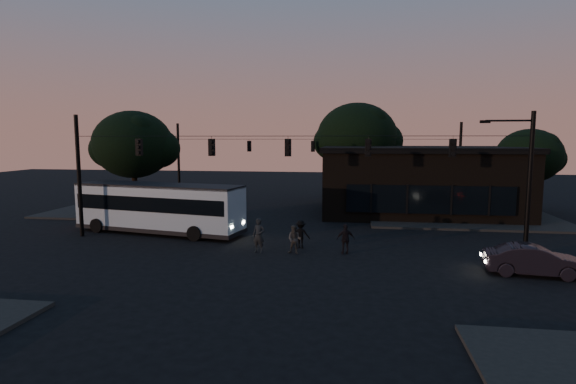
# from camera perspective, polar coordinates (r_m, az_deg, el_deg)

# --- Properties ---
(ground) EXTENTS (120.00, 120.00, 0.00)m
(ground) POSITION_cam_1_polar(r_m,az_deg,el_deg) (22.52, -1.48, -8.81)
(ground) COLOR black
(ground) RESTS_ON ground
(sidewalk_far_right) EXTENTS (14.00, 10.00, 0.15)m
(sidewalk_far_right) POSITION_cam_1_polar(r_m,az_deg,el_deg) (36.83, 21.22, -3.01)
(sidewalk_far_right) COLOR black
(sidewalk_far_right) RESTS_ON ground
(sidewalk_far_left) EXTENTS (14.00, 10.00, 0.15)m
(sidewalk_far_left) POSITION_cam_1_polar(r_m,az_deg,el_deg) (40.00, -18.10, -2.14)
(sidewalk_far_left) COLOR black
(sidewalk_far_left) RESTS_ON ground
(building) EXTENTS (15.40, 10.41, 5.40)m
(building) POSITION_cam_1_polar(r_m,az_deg,el_deg) (37.87, 16.30, 1.45)
(building) COLOR black
(building) RESTS_ON ground
(tree_behind) EXTENTS (7.60, 7.60, 9.43)m
(tree_behind) POSITION_cam_1_polar(r_m,az_deg,el_deg) (43.37, 8.74, 6.90)
(tree_behind) COLOR black
(tree_behind) RESTS_ON ground
(tree_right) EXTENTS (5.20, 5.20, 6.86)m
(tree_right) POSITION_cam_1_polar(r_m,az_deg,el_deg) (41.92, 28.30, 4.05)
(tree_right) COLOR black
(tree_right) RESTS_ON ground
(tree_left) EXTENTS (6.40, 6.40, 8.30)m
(tree_left) POSITION_cam_1_polar(r_m,az_deg,el_deg) (38.66, -19.06, 5.70)
(tree_left) COLOR black
(tree_left) RESTS_ON ground
(signal_rig_near) EXTENTS (26.24, 0.30, 7.50)m
(signal_rig_near) POSITION_cam_1_polar(r_m,az_deg,el_deg) (25.69, 0.00, 3.21)
(signal_rig_near) COLOR black
(signal_rig_near) RESTS_ON ground
(signal_rig_far) EXTENTS (26.24, 0.30, 7.50)m
(signal_rig_far) POSITION_cam_1_polar(r_m,az_deg,el_deg) (41.58, 3.18, 4.24)
(signal_rig_far) COLOR black
(signal_rig_far) RESTS_ON ground
(bus) EXTENTS (11.55, 4.76, 3.17)m
(bus) POSITION_cam_1_polar(r_m,az_deg,el_deg) (29.95, -16.09, -1.68)
(bus) COLOR #8FA6B6
(bus) RESTS_ON ground
(car) EXTENTS (4.26, 1.91, 1.36)m
(car) POSITION_cam_1_polar(r_m,az_deg,el_deg) (22.94, 28.78, -7.62)
(car) COLOR black
(car) RESTS_ON ground
(pedestrian_a) EXTENTS (0.75, 0.57, 1.85)m
(pedestrian_a) POSITION_cam_1_polar(r_m,az_deg,el_deg) (24.10, -3.73, -5.51)
(pedestrian_a) COLOR black
(pedestrian_a) RESTS_ON ground
(pedestrian_b) EXTENTS (0.82, 0.69, 1.52)m
(pedestrian_b) POSITION_cam_1_polar(r_m,az_deg,el_deg) (23.84, 0.82, -6.03)
(pedestrian_b) COLOR #34322F
(pedestrian_b) RESTS_ON ground
(pedestrian_c) EXTENTS (1.01, 0.59, 1.62)m
(pedestrian_c) POSITION_cam_1_polar(r_m,az_deg,el_deg) (23.89, 7.33, -5.94)
(pedestrian_c) COLOR black
(pedestrian_c) RESTS_ON ground
(pedestrian_d) EXTENTS (1.01, 0.58, 1.56)m
(pedestrian_d) POSITION_cam_1_polar(r_m,az_deg,el_deg) (25.04, 1.63, -5.36)
(pedestrian_d) COLOR black
(pedestrian_d) RESTS_ON ground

